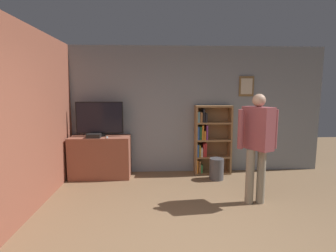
% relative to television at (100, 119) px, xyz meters
% --- Properties ---
extents(wall_back, '(6.40, 0.09, 2.70)m').
position_rel_television_xyz_m(wall_back, '(1.56, 0.29, 0.14)').
color(wall_back, gray).
rests_on(wall_back, ground_plane).
extents(wall_side_brick, '(0.06, 4.68, 2.70)m').
position_rel_television_xyz_m(wall_side_brick, '(-0.68, -1.29, 0.14)').
color(wall_side_brick, '#93513D').
rests_on(wall_side_brick, ground_plane).
extents(tv_ledge, '(1.20, 0.54, 0.85)m').
position_rel_television_xyz_m(tv_ledge, '(0.00, -0.04, -0.79)').
color(tv_ledge, '#93513D').
rests_on(tv_ledge, ground_plane).
extents(television, '(0.94, 0.22, 0.70)m').
position_rel_television_xyz_m(television, '(0.00, 0.00, 0.00)').
color(television, black).
rests_on(television, tv_ledge).
extents(game_console, '(0.26, 0.20, 0.08)m').
position_rel_television_xyz_m(game_console, '(-0.09, -0.18, -0.32)').
color(game_console, black).
rests_on(game_console, tv_ledge).
extents(remote_loose, '(0.06, 0.14, 0.02)m').
position_rel_television_xyz_m(remote_loose, '(0.18, -0.22, -0.35)').
color(remote_loose, white).
rests_on(remote_loose, tv_ledge).
extents(bookshelf, '(0.77, 0.28, 1.46)m').
position_rel_television_xyz_m(bookshelf, '(2.27, 0.11, -0.47)').
color(bookshelf, '#997047').
rests_on(bookshelf, ground_plane).
extents(person, '(0.62, 0.52, 1.73)m').
position_rel_television_xyz_m(person, '(2.70, -1.44, -0.17)').
color(person, gray).
rests_on(person, ground_plane).
extents(waste_bin, '(0.28, 0.28, 0.43)m').
position_rel_television_xyz_m(waste_bin, '(2.35, -0.31, -0.99)').
color(waste_bin, '#4C4C51').
rests_on(waste_bin, ground_plane).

